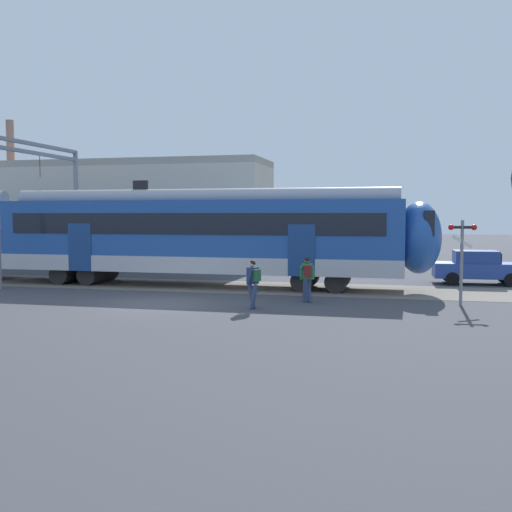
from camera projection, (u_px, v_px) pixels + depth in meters
ground_plane at (157, 304)px, 21.42m from camera, size 160.00×160.00×0.00m
commuter_train at (29, 234)px, 28.66m from camera, size 38.05×3.07×4.73m
pedestrian_navy at (253, 280)px, 20.15m from camera, size 0.56×0.66×1.67m
pedestrian_green at (307, 275)px, 21.66m from camera, size 0.53×0.70×1.67m
parked_car_blue at (478, 267)px, 27.38m from camera, size 4.07×1.89×1.54m
catenary_gantry at (40, 191)px, 28.36m from camera, size 0.24×6.64×6.53m
crossing_signal at (462, 249)px, 20.87m from camera, size 0.96×0.22×3.00m
background_building at (101, 214)px, 37.11m from camera, size 20.89×5.00×9.20m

